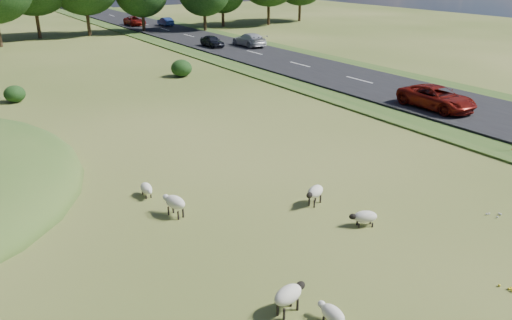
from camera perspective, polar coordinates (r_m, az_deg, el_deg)
The scene contains 14 objects.
ground at distance 35.95m, azimuth -16.90°, elevation 5.77°, with size 160.00×160.00×0.00m, color #3E551A.
road at distance 53.23m, azimuth 1.00°, elevation 11.76°, with size 8.00×150.00×0.25m, color black.
shrubs at distance 41.57m, azimuth -22.75°, elevation 8.08°, with size 24.08×4.90×1.48m.
sheep_0 at distance 14.50m, azimuth 3.78°, elevation -15.09°, with size 1.24×0.72×0.86m.
sheep_1 at distance 14.37m, azimuth 8.69°, elevation -16.93°, with size 0.47×1.00×0.58m.
sheep_2 at distance 20.46m, azimuth 6.75°, elevation -3.65°, with size 1.19×0.83×0.83m.
sheep_3 at distance 19.24m, azimuth 12.30°, elevation -6.35°, with size 1.11×0.83×0.62m.
sheep_4 at distance 21.61m, azimuth -12.41°, elevation -3.20°, with size 0.50×1.03×0.59m.
sheep_5 at distance 19.68m, azimuth -9.30°, elevation -4.77°, with size 0.79×1.25×0.86m.
car_1 at distance 81.61m, azimuth -13.69°, elevation 15.19°, with size 2.23×4.84×1.34m, color maroon.
car_3 at distance 58.90m, azimuth -5.04°, elevation 13.39°, with size 1.50×3.72×1.27m, color black.
car_4 at distance 59.12m, azimuth -0.79°, elevation 13.60°, with size 2.08×5.11×1.48m, color silver.
car_5 at distance 35.16m, azimuth 19.96°, elevation 6.72°, with size 2.43×5.27×1.47m, color maroon.
car_6 at distance 80.28m, azimuth -10.31°, elevation 15.31°, with size 1.30×3.73×1.23m, color navy.
Camera 1 is at (-9.35, -13.46, 9.26)m, focal length 35.00 mm.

